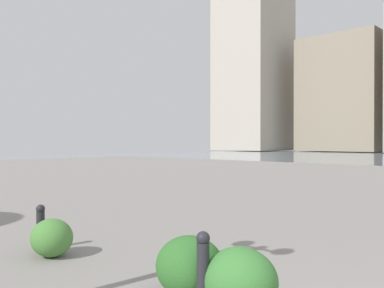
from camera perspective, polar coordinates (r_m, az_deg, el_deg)
building_annex at (r=75.80m, az=20.42°, el=6.33°), size 13.39×11.53×19.02m
building_highrise at (r=80.36m, az=8.42°, el=13.59°), size 11.04×11.71×39.97m
bollard_near at (r=4.01m, az=1.53°, el=-17.03°), size 0.13×0.13×0.77m
bollard_mid at (r=6.61m, az=-20.13°, el=-10.56°), size 0.13×0.13×0.67m
shrub_low at (r=6.19m, az=-18.75°, el=-12.12°), size 0.62×0.56×0.53m
shrub_round at (r=4.06m, az=6.64°, el=-18.18°), size 0.72×0.65×0.62m
shrub_wide at (r=4.42m, az=-0.31°, el=-16.52°), size 0.74×0.67×0.63m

